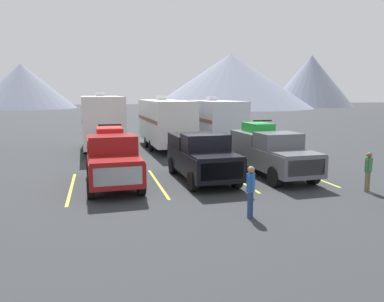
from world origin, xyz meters
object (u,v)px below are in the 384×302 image
pickup_truck_b (201,155)px  person_a (251,188)px  camper_trailer_a (102,120)px  camper_trailer_b (165,121)px  pickup_truck_a (112,157)px  pickup_truck_c (270,150)px  person_b (368,169)px  camper_trailer_c (215,121)px

pickup_truck_b → person_a: pickup_truck_b is taller
camper_trailer_a → pickup_truck_b: bearing=-67.0°
person_a → camper_trailer_b: bearing=89.8°
pickup_truck_a → pickup_truck_c: size_ratio=0.93×
person_a → person_b: size_ratio=1.04×
pickup_truck_a → camper_trailer_b: (4.08, 9.84, 0.76)m
pickup_truck_b → camper_trailer_a: (-4.21, 9.93, 0.98)m
pickup_truck_c → camper_trailer_a: size_ratio=0.68×
person_b → pickup_truck_a: bearing=159.1°
camper_trailer_c → camper_trailer_b: bearing=170.0°
pickup_truck_a → camper_trailer_b: 10.68m
pickup_truck_b → person_a: size_ratio=3.19×
pickup_truck_a → person_b: 10.53m
pickup_truck_b → camper_trailer_b: (0.13, 9.89, 0.84)m
camper_trailer_a → person_b: bearing=-53.5°
pickup_truck_b → person_b: size_ratio=3.31×
camper_trailer_c → person_a: bearing=-103.6°
pickup_truck_a → pickup_truck_b: (3.95, -0.05, -0.07)m
pickup_truck_b → camper_trailer_c: bearing=68.5°
pickup_truck_b → camper_trailer_a: size_ratio=0.61×
camper_trailer_c → person_b: 13.20m
pickup_truck_b → person_b: pickup_truck_b is taller
person_a → pickup_truck_b: bearing=90.9°
pickup_truck_a → person_a: size_ratio=3.32×
pickup_truck_a → camper_trailer_c: 11.97m
camper_trailer_a → camper_trailer_b: camper_trailer_a is taller
camper_trailer_c → person_b: size_ratio=4.62×
camper_trailer_a → camper_trailer_b: size_ratio=0.95×
camper_trailer_a → camper_trailer_b: 4.34m
pickup_truck_c → person_b: (2.42, -3.84, -0.27)m
pickup_truck_c → camper_trailer_a: camper_trailer_a is taller
pickup_truck_a → camper_trailer_b: bearing=67.5°
pickup_truck_a → person_a: bearing=-54.0°
camper_trailer_a → camper_trailer_c: 7.88m
pickup_truck_a → camper_trailer_c: camper_trailer_c is taller
camper_trailer_a → person_a: (4.29, -15.42, -1.14)m
pickup_truck_a → pickup_truck_c: pickup_truck_c is taller
pickup_truck_b → person_a: (0.09, -5.49, -0.16)m
pickup_truck_b → camper_trailer_b: camper_trailer_b is taller
pickup_truck_a → person_a: pickup_truck_a is taller
camper_trailer_b → camper_trailer_c: bearing=-10.0°
pickup_truck_c → camper_trailer_c: camper_trailer_c is taller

